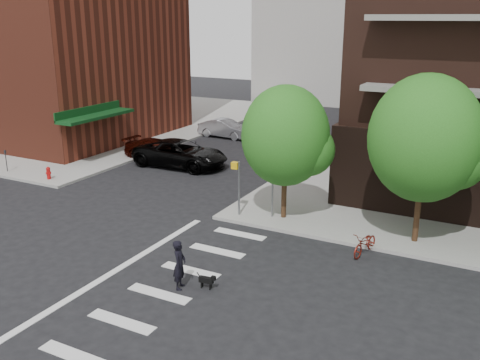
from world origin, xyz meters
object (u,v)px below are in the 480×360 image
parked_car_maroon (157,150)px  scooter (365,243)px  parked_car_black (181,154)px  parked_car_silver (225,128)px  fire_hydrant (48,172)px  dog_walker (179,265)px

parked_car_maroon → scooter: (16.22, -8.16, -0.22)m
parked_car_maroon → parked_car_black: bearing=-101.0°
parked_car_silver → scooter: bearing=-133.9°
parked_car_black → parked_car_silver: size_ratio=1.40×
fire_hydrant → dog_walker: size_ratio=0.41×
parked_car_black → parked_car_maroon: size_ratio=1.28×
dog_walker → fire_hydrant: bearing=45.3°
parked_car_silver → scooter: (15.65, -16.44, -0.24)m
parked_car_maroon → parked_car_silver: bearing=-0.6°
parked_car_maroon → scooter: size_ratio=2.63×
scooter → dog_walker: bearing=-120.0°
fire_hydrant → parked_car_silver: bearing=77.8°
parked_car_silver → parked_car_maroon: bearing=178.6°
parked_car_black → dog_walker: 16.08m
parked_car_silver → dog_walker: 24.64m
parked_car_maroon → dog_walker: dog_walker is taller
parked_car_black → dog_walker: (8.92, -13.37, 0.05)m
fire_hydrant → parked_car_silver: (3.27, 15.14, 0.17)m
fire_hydrant → parked_car_black: size_ratio=0.12×
fire_hydrant → parked_car_black: parked_car_black is taller
fire_hydrant → dog_walker: dog_walker is taller
parked_car_silver → dog_walker: size_ratio=2.42×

